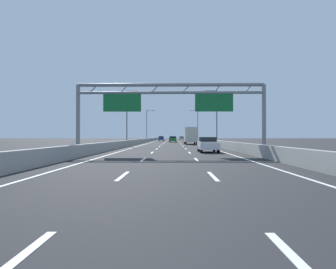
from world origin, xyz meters
The scene contains 50 objects.
ground_plane centered at (0.00, 100.00, 0.00)m, with size 260.00×260.00×0.00m, color #262628.
lane_dash_left_1 centered at (-1.80, 12.50, 0.01)m, with size 0.16×3.00×0.01m, color white.
lane_dash_left_2 centered at (-1.80, 21.50, 0.01)m, with size 0.16×3.00×0.01m, color white.
lane_dash_left_3 centered at (-1.80, 30.50, 0.01)m, with size 0.16×3.00×0.01m, color white.
lane_dash_left_4 centered at (-1.80, 39.50, 0.01)m, with size 0.16×3.00×0.01m, color white.
lane_dash_left_5 centered at (-1.80, 48.50, 0.01)m, with size 0.16×3.00×0.01m, color white.
lane_dash_left_6 centered at (-1.80, 57.50, 0.01)m, with size 0.16×3.00×0.01m, color white.
lane_dash_left_7 centered at (-1.80, 66.50, 0.01)m, with size 0.16×3.00×0.01m, color white.
lane_dash_left_8 centered at (-1.80, 75.50, 0.01)m, with size 0.16×3.00×0.01m, color white.
lane_dash_left_9 centered at (-1.80, 84.50, 0.01)m, with size 0.16×3.00×0.01m, color white.
lane_dash_left_10 centered at (-1.80, 93.50, 0.01)m, with size 0.16×3.00×0.01m, color white.
lane_dash_left_11 centered at (-1.80, 102.50, 0.01)m, with size 0.16×3.00×0.01m, color white.
lane_dash_left_12 centered at (-1.80, 111.50, 0.01)m, with size 0.16×3.00×0.01m, color white.
lane_dash_left_13 centered at (-1.80, 120.50, 0.01)m, with size 0.16×3.00×0.01m, color white.
lane_dash_left_14 centered at (-1.80, 129.50, 0.01)m, with size 0.16×3.00×0.01m, color white.
lane_dash_left_15 centered at (-1.80, 138.50, 0.01)m, with size 0.16×3.00×0.01m, color white.
lane_dash_left_16 centered at (-1.80, 147.50, 0.01)m, with size 0.16×3.00×0.01m, color white.
lane_dash_left_17 centered at (-1.80, 156.50, 0.01)m, with size 0.16×3.00×0.01m, color white.
lane_dash_right_1 centered at (1.80, 12.50, 0.01)m, with size 0.16×3.00×0.01m, color white.
lane_dash_right_2 centered at (1.80, 21.50, 0.01)m, with size 0.16×3.00×0.01m, color white.
lane_dash_right_3 centered at (1.80, 30.50, 0.01)m, with size 0.16×3.00×0.01m, color white.
lane_dash_right_4 centered at (1.80, 39.50, 0.01)m, with size 0.16×3.00×0.01m, color white.
lane_dash_right_5 centered at (1.80, 48.50, 0.01)m, with size 0.16×3.00×0.01m, color white.
lane_dash_right_6 centered at (1.80, 57.50, 0.01)m, with size 0.16×3.00×0.01m, color white.
lane_dash_right_7 centered at (1.80, 66.50, 0.01)m, with size 0.16×3.00×0.01m, color white.
lane_dash_right_8 centered at (1.80, 75.50, 0.01)m, with size 0.16×3.00×0.01m, color white.
lane_dash_right_9 centered at (1.80, 84.50, 0.01)m, with size 0.16×3.00×0.01m, color white.
lane_dash_right_10 centered at (1.80, 93.50, 0.01)m, with size 0.16×3.00×0.01m, color white.
lane_dash_right_11 centered at (1.80, 102.50, 0.01)m, with size 0.16×3.00×0.01m, color white.
lane_dash_right_12 centered at (1.80, 111.50, 0.01)m, with size 0.16×3.00×0.01m, color white.
lane_dash_right_13 centered at (1.80, 120.50, 0.01)m, with size 0.16×3.00×0.01m, color white.
lane_dash_right_14 centered at (1.80, 129.50, 0.01)m, with size 0.16×3.00×0.01m, color white.
lane_dash_right_15 centered at (1.80, 138.50, 0.01)m, with size 0.16×3.00×0.01m, color white.
lane_dash_right_16 centered at (1.80, 147.50, 0.01)m, with size 0.16×3.00×0.01m, color white.
lane_dash_right_17 centered at (1.80, 156.50, 0.01)m, with size 0.16×3.00×0.01m, color white.
edge_line_left centered at (-5.25, 88.00, 0.01)m, with size 0.16×176.00×0.01m, color white.
edge_line_right centered at (5.25, 88.00, 0.01)m, with size 0.16×176.00×0.01m, color white.
barrier_left centered at (-6.90, 110.00, 0.47)m, with size 0.45×220.00×0.95m.
barrier_right centered at (6.90, 110.00, 0.47)m, with size 0.45×220.00×0.95m.
sign_gantry centered at (-0.05, 28.47, 4.84)m, with size 17.06×0.36×6.36m.
streetlamp_left_mid centered at (-7.47, 54.59, 5.40)m, with size 2.58×0.28×9.50m.
streetlamp_right_mid centered at (7.47, 54.59, 5.40)m, with size 2.58×0.28×9.50m.
streetlamp_left_far centered at (-7.47, 96.45, 5.40)m, with size 2.58×0.28×9.50m.
streetlamp_right_far centered at (7.47, 96.45, 5.40)m, with size 2.58×0.28×9.50m.
white_car centered at (3.66, 31.39, 0.76)m, with size 1.82×4.17×1.50m.
red_car centered at (-0.03, 99.09, 0.71)m, with size 1.89×4.42×1.35m.
green_car centered at (0.21, 81.07, 0.79)m, with size 1.81×4.51×1.55m.
blue_car centered at (-3.60, 103.99, 0.79)m, with size 1.77×4.58×1.55m.
silver_car centered at (3.76, 133.18, 0.73)m, with size 1.87×4.10×1.40m.
box_truck centered at (3.63, 62.33, 1.75)m, with size 2.31×8.06×3.26m.
Camera 1 is at (0.21, -0.31, 1.60)m, focal length 34.34 mm.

